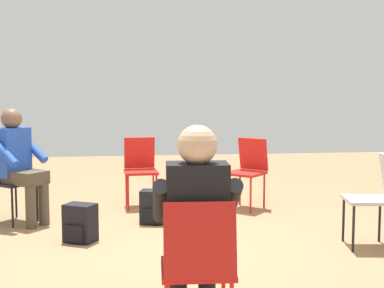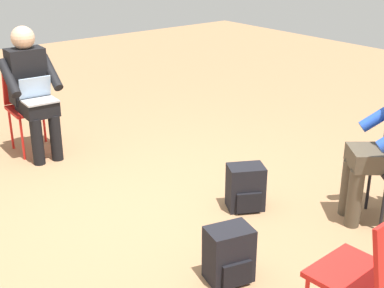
# 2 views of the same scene
# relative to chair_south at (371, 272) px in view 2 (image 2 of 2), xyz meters

# --- Properties ---
(ground_plane) EXTENTS (14.00, 14.00, 0.00)m
(ground_plane) POSITION_rel_chair_south_xyz_m (-0.11, 1.81, -0.50)
(ground_plane) COLOR #99704C
(chair_south) EXTENTS (0.42, 0.46, 0.85)m
(chair_south) POSITION_rel_chair_south_xyz_m (0.00, 0.00, 0.00)
(chair_south) COLOR red
(chair_south) RESTS_ON ground
(chair_north) EXTENTS (0.42, 0.46, 0.85)m
(chair_north) POSITION_rel_chair_south_xyz_m (-0.19, 3.78, 0.00)
(chair_north) COLOR red
(chair_north) RESTS_ON ground
(person_with_laptop) EXTENTS (0.51, 0.54, 1.24)m
(person_with_laptop) POSITION_rel_chair_south_xyz_m (-0.20, 3.61, 0.20)
(person_with_laptop) COLOR black
(person_with_laptop) RESTS_ON ground
(backpack_near_laptop_user) EXTENTS (0.32, 0.29, 0.36)m
(backpack_near_laptop_user) POSITION_rel_chair_south_xyz_m (-0.11, 0.90, -0.34)
(backpack_near_laptop_user) COLOR black
(backpack_near_laptop_user) RESTS_ON ground
(backpack_by_empty_chair) EXTENTS (0.34, 0.31, 0.36)m
(backpack_by_empty_chair) POSITION_rel_chair_south_xyz_m (0.62, 1.52, -0.34)
(backpack_by_empty_chair) COLOR black
(backpack_by_empty_chair) RESTS_ON ground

